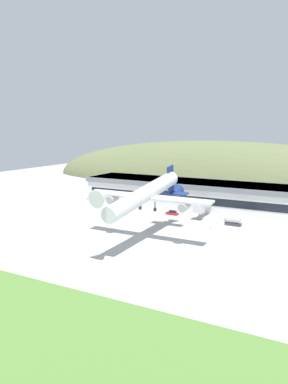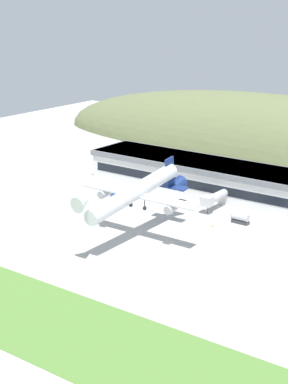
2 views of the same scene
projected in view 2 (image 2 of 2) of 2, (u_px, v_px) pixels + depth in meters
The scene contains 10 objects.
ground_plane at pixel (158, 247), 167.85m from camera, with size 353.25×353.25×0.00m, color #B7B5AF.
grass_strip_foreground at pixel (30, 314), 132.53m from camera, with size 317.92×25.79×0.08m, color #568438.
hill_backdrop at pixel (269, 150), 273.62m from camera, with size 219.04×56.53×47.62m, color #667047.
terminal_building at pixel (242, 181), 206.93m from camera, with size 112.12×20.22×10.16m.
jetway_0 at pixel (213, 198), 195.54m from camera, with size 3.38×12.06×5.43m.
cargo_airplane at pixel (136, 193), 170.06m from camera, with size 37.12×45.65×11.46m.
service_car_1 at pixel (181, 203), 202.10m from camera, with size 4.59×2.03×1.56m.
fuel_truck at pixel (120, 194), 207.40m from camera, with size 6.21×2.56×3.28m.
box_truck at pixel (237, 218), 185.88m from camera, with size 7.58×2.32×3.01m.
traffic_cone_0 at pixel (213, 226), 182.96m from camera, with size 0.52×0.52×0.58m.
Camera 2 is at (90.08, -127.68, 63.10)m, focal length 60.00 mm.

